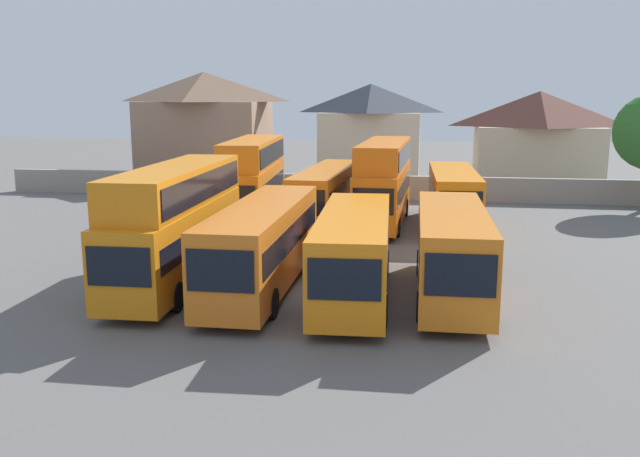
{
  "coord_description": "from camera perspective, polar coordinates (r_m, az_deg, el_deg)",
  "views": [
    {
      "loc": [
        4.34,
        -25.76,
        7.83
      ],
      "look_at": [
        0.0,
        3.0,
        1.99
      ],
      "focal_mm": 38.11,
      "sensor_mm": 36.0,
      "label": 1
    }
  ],
  "objects": [
    {
      "name": "house_terrace_right",
      "position": [
        61.04,
        17.8,
        7.28
      ],
      "size": [
        10.7,
        6.48,
        7.96
      ],
      "color": "#C6B293",
      "rests_on": "ground"
    },
    {
      "name": "house_terrace_left",
      "position": [
        62.4,
        -9.61,
        8.51
      ],
      "size": [
        11.16,
        8.36,
        9.63
      ],
      "color": "#9E7A60",
      "rests_on": "ground"
    },
    {
      "name": "bus_6",
      "position": [
        40.86,
        0.58,
        3.04
      ],
      "size": [
        3.06,
        11.73,
        3.37
      ],
      "rotation": [
        0.0,
        0.0,
        -1.63
      ],
      "color": "orange",
      "rests_on": "ground"
    },
    {
      "name": "depot_boundary_wall",
      "position": [
        50.81,
        3.61,
        3.48
      ],
      "size": [
        56.0,
        0.5,
        1.8
      ],
      "primitive_type": "cube",
      "color": "gray",
      "rests_on": "ground"
    },
    {
      "name": "bus_7",
      "position": [
        40.68,
        5.38,
        4.21
      ],
      "size": [
        2.9,
        10.85,
        4.99
      ],
      "rotation": [
        0.0,
        0.0,
        -1.61
      ],
      "color": "orange",
      "rests_on": "ground"
    },
    {
      "name": "bus_4",
      "position": [
        26.59,
        11.03,
        -1.65
      ],
      "size": [
        2.69,
        10.25,
        3.41
      ],
      "rotation": [
        0.0,
        0.0,
        -1.56
      ],
      "color": "orange",
      "rests_on": "ground"
    },
    {
      "name": "bus_5",
      "position": [
        41.7,
        -5.68,
        4.41
      ],
      "size": [
        3.24,
        10.69,
        5.04
      ],
      "rotation": [
        0.0,
        0.0,
        -1.5
      ],
      "color": "orange",
      "rests_on": "ground"
    },
    {
      "name": "bus_3",
      "position": [
        26.16,
        2.87,
        -1.78
      ],
      "size": [
        3.07,
        10.83,
        3.3
      ],
      "rotation": [
        0.0,
        0.0,
        -1.53
      ],
      "color": "orange",
      "rests_on": "ground"
    },
    {
      "name": "bus_2",
      "position": [
        27.35,
        -4.82,
        -1.07
      ],
      "size": [
        2.62,
        11.74,
        3.44
      ],
      "rotation": [
        0.0,
        0.0,
        -1.57
      ],
      "color": "orange",
      "rests_on": "ground"
    },
    {
      "name": "house_terrace_centre",
      "position": [
        60.76,
        4.25,
        8.06
      ],
      "size": [
        9.08,
        6.34,
        8.58
      ],
      "color": "beige",
      "rests_on": "ground"
    },
    {
      "name": "ground",
      "position": [
        44.66,
        2.88,
        1.24
      ],
      "size": [
        140.0,
        140.0,
        0.0
      ],
      "primitive_type": "plane",
      "color": "#605E5B"
    },
    {
      "name": "bus_8",
      "position": [
        40.72,
        11.12,
        2.8
      ],
      "size": [
        2.81,
        10.71,
        3.37
      ],
      "rotation": [
        0.0,
        0.0,
        -1.54
      ],
      "color": "orange",
      "rests_on": "ground"
    },
    {
      "name": "bus_1",
      "position": [
        28.46,
        -11.96,
        0.83
      ],
      "size": [
        2.77,
        11.44,
        4.89
      ],
      "rotation": [
        0.0,
        0.0,
        -1.55
      ],
      "color": "orange",
      "rests_on": "ground"
    }
  ]
}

